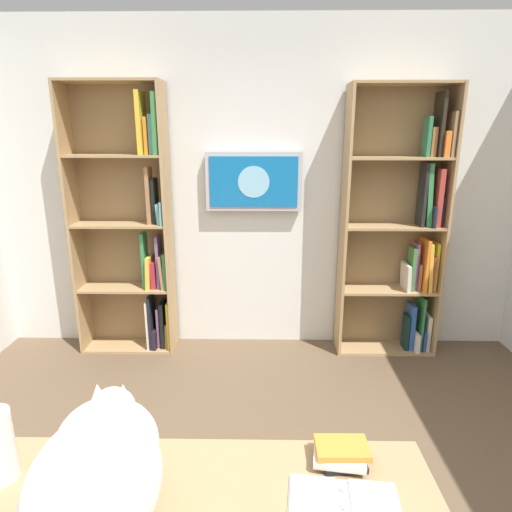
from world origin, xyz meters
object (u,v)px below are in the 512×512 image
Objects in this scene: bookshelf_right at (134,229)px; open_binder at (344,508)px; bookshelf_left at (404,230)px; cat at (99,471)px; desk_book_stack at (341,454)px; wall_mounted_tv at (254,182)px.

open_binder is at bearing 118.09° from bookshelf_right.
bookshelf_right reaches higher than bookshelf_left.
desk_book_stack is at bearing -159.77° from cat.
bookshelf_right reaches higher than cat.
bookshelf_right is at bearing -61.91° from open_binder.
bookshelf_right is at bearing 4.64° from wall_mounted_tv.
bookshelf_left is 2.63m from open_binder.
bookshelf_left reaches higher than open_binder.
open_binder is at bearing 97.17° from wall_mounted_tv.
cat is 0.71m from open_binder.
bookshelf_left is 0.99× the size of bookshelf_right.
bookshelf_right is at bearing -59.52° from desk_book_stack.
cat is 1.67× the size of open_binder.
wall_mounted_tv is 1.33× the size of cat.
bookshelf_left is at bearing -111.45° from desk_book_stack.
wall_mounted_tv is at bearing -97.94° from cat.
desk_book_stack is at bearing 98.27° from wall_mounted_tv.
bookshelf_right reaches higher than open_binder.
bookshelf_left reaches higher than wall_mounted_tv.
cat is (-0.63, 2.52, -0.13)m from bookshelf_right.
wall_mounted_tv reaches higher than cat.
open_binder is 0.19m from desk_book_stack.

